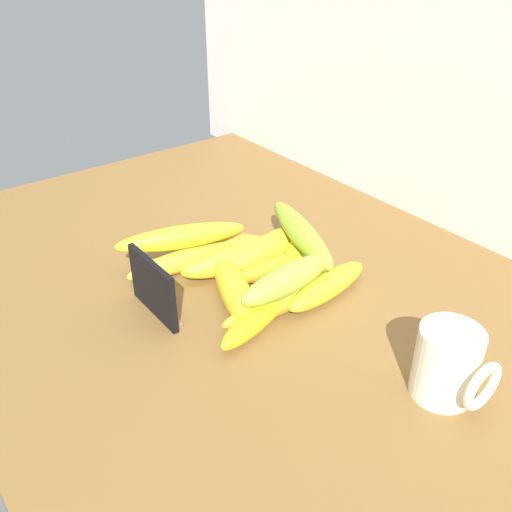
% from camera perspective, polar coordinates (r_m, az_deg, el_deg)
% --- Properties ---
extents(counter_top, '(1.10, 0.76, 0.03)m').
position_cam_1_polar(counter_top, '(0.82, -1.78, -3.76)').
color(counter_top, brown).
rests_on(counter_top, ground).
extents(back_wall, '(1.30, 0.02, 0.70)m').
position_cam_1_polar(back_wall, '(0.96, 18.50, 21.71)').
color(back_wall, beige).
rests_on(back_wall, ground).
extents(chalkboard_sign, '(0.11, 0.02, 0.08)m').
position_cam_1_polar(chalkboard_sign, '(0.75, -10.50, -3.40)').
color(chalkboard_sign, black).
rests_on(chalkboard_sign, counter_top).
extents(coffee_mug, '(0.09, 0.07, 0.09)m').
position_cam_1_polar(coffee_mug, '(0.65, 19.21, -10.51)').
color(coffee_mug, '#EDE9CD').
rests_on(coffee_mug, counter_top).
extents(banana_0, '(0.07, 0.18, 0.04)m').
position_cam_1_polar(banana_0, '(0.86, 1.42, 0.90)').
color(banana_0, gold).
rests_on(banana_0, counter_top).
extents(banana_1, '(0.05, 0.16, 0.03)m').
position_cam_1_polar(banana_1, '(0.83, 2.48, -0.98)').
color(banana_1, '#BC8B1C').
rests_on(banana_1, counter_top).
extents(banana_2, '(0.18, 0.10, 0.04)m').
position_cam_1_polar(banana_2, '(0.76, -2.17, -3.69)').
color(banana_2, yellow).
rests_on(banana_2, counter_top).
extents(banana_3, '(0.13, 0.14, 0.04)m').
position_cam_1_polar(banana_3, '(0.85, 4.29, 0.22)').
color(banana_3, gold).
rests_on(banana_3, counter_top).
extents(banana_4, '(0.05, 0.18, 0.03)m').
position_cam_1_polar(banana_4, '(0.84, -7.53, -0.47)').
color(banana_4, yellow).
rests_on(banana_4, counter_top).
extents(banana_5, '(0.17, 0.15, 0.03)m').
position_cam_1_polar(banana_5, '(0.88, -1.40, 1.27)').
color(banana_5, '#B27D28').
rests_on(banana_5, counter_top).
extents(banana_6, '(0.06, 0.16, 0.04)m').
position_cam_1_polar(banana_6, '(0.78, 7.34, -3.07)').
color(banana_6, gold).
rests_on(banana_6, counter_top).
extents(banana_7, '(0.09, 0.17, 0.03)m').
position_cam_1_polar(banana_7, '(0.73, 0.44, -5.96)').
color(banana_7, yellow).
rests_on(banana_7, counter_top).
extents(banana_8, '(0.08, 0.19, 0.04)m').
position_cam_1_polar(banana_8, '(0.83, -1.79, -0.24)').
color(banana_8, yellow).
rests_on(banana_8, counter_top).
extents(banana_9, '(0.04, 0.20, 0.03)m').
position_cam_1_polar(banana_9, '(0.75, 2.92, -4.62)').
color(banana_9, '#B09224').
rests_on(banana_9, counter_top).
extents(banana_10, '(0.21, 0.10, 0.04)m').
position_cam_1_polar(banana_10, '(0.83, 4.68, 2.37)').
color(banana_10, '#94BE2F').
rests_on(banana_10, banana_3).
extents(banana_11, '(0.05, 0.16, 0.04)m').
position_cam_1_polar(banana_11, '(0.73, 3.24, -2.41)').
color(banana_11, '#94B939').
rests_on(banana_11, banana_9).
extents(banana_12, '(0.10, 0.20, 0.04)m').
position_cam_1_polar(banana_12, '(0.84, -7.70, 1.94)').
color(banana_12, yellow).
rests_on(banana_12, banana_4).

